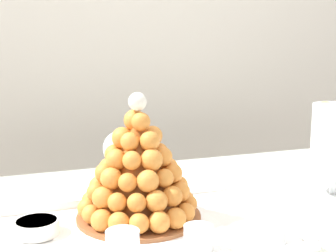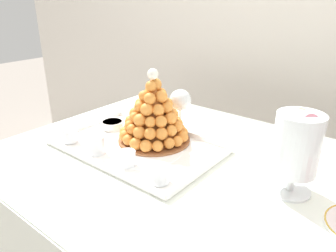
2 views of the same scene
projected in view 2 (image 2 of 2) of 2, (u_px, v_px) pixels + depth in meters
buffet_table at (191, 187)px, 1.05m from camera, size 1.28×0.96×0.78m
serving_tray at (137, 147)px, 1.11m from camera, size 0.55×0.36×0.02m
croquembouche at (153, 115)px, 1.11m from camera, size 0.26×0.26×0.26m
dessert_cup_left at (70, 136)px, 1.13m from camera, size 0.05×0.05×0.05m
dessert_cup_mid_left at (96, 145)px, 1.05m from camera, size 0.06×0.06×0.06m
dessert_cup_centre at (127, 159)px, 0.98m from camera, size 0.05×0.05×0.05m
dessert_cup_mid_right at (160, 175)px, 0.89m from camera, size 0.06×0.06×0.05m
creme_brulee_ramekin at (112, 124)px, 1.25m from camera, size 0.08×0.08×0.03m
macaron_goblet at (297, 145)px, 0.81m from camera, size 0.12×0.12×0.24m
wine_glass at (180, 101)px, 1.21m from camera, size 0.08×0.08×0.16m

